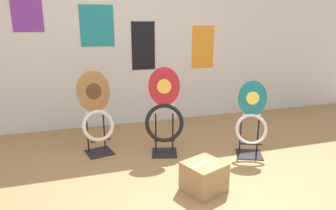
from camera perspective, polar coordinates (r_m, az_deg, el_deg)
name	(u,v)px	position (r m, az deg, el deg)	size (l,w,h in m)	color
wall_back	(127,34)	(4.32, -7.73, 13.31)	(8.00, 0.07, 2.60)	silver
toilet_seat_display_woodgrain	(97,114)	(3.43, -13.46, -1.76)	(0.42, 0.34, 0.94)	black
toilet_seat_display_teal_sax	(251,121)	(3.42, 15.60, -3.01)	(0.38, 0.37, 0.84)	black
toilet_seat_display_crimson_swirl	(164,115)	(3.32, -0.71, -2.01)	(0.46, 0.35, 0.98)	black
storage_box	(204,177)	(2.72, 6.87, -13.40)	(0.42, 0.41, 0.27)	#A37F51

